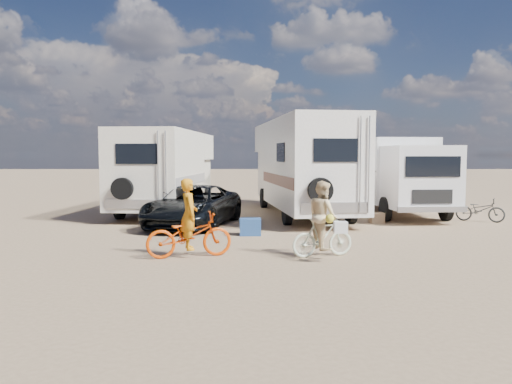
{
  "coord_description": "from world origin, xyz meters",
  "views": [
    {
      "loc": [
        -1.3,
        -12.3,
        2.32
      ],
      "look_at": [
        -1.3,
        1.26,
        1.3
      ],
      "focal_mm": 34.47,
      "sensor_mm": 36.0,
      "label": 1
    }
  ],
  "objects_px": {
    "bike_woman": "(323,237)",
    "bike_parked": "(480,210)",
    "rv_main": "(302,168)",
    "bike_man": "(189,235)",
    "rv_left": "(167,172)",
    "cooler": "(250,227)",
    "rider_man": "(189,222)",
    "rider_woman": "(323,223)",
    "crate": "(377,218)",
    "dark_suv": "(193,206)",
    "box_truck": "(397,176)"
  },
  "relations": [
    {
      "from": "bike_man",
      "to": "bike_parked",
      "type": "xyz_separation_m",
      "value": [
        9.35,
        6.01,
        -0.09
      ]
    },
    {
      "from": "rv_main",
      "to": "box_truck",
      "type": "distance_m",
      "value": 3.75
    },
    {
      "from": "rv_left",
      "to": "cooler",
      "type": "xyz_separation_m",
      "value": [
        3.46,
        -5.75,
        -1.38
      ]
    },
    {
      "from": "rv_left",
      "to": "box_truck",
      "type": "distance_m",
      "value": 9.15
    },
    {
      "from": "rider_man",
      "to": "bike_man",
      "type": "bearing_deg",
      "value": -0.0
    },
    {
      "from": "rider_woman",
      "to": "crate",
      "type": "xyz_separation_m",
      "value": [
        2.63,
        5.67,
        -0.6
      ]
    },
    {
      "from": "rider_man",
      "to": "rider_woman",
      "type": "height_order",
      "value": "rider_man"
    },
    {
      "from": "rv_left",
      "to": "cooler",
      "type": "bearing_deg",
      "value": -54.84
    },
    {
      "from": "rider_woman",
      "to": "crate",
      "type": "relative_size",
      "value": 3.54
    },
    {
      "from": "bike_woman",
      "to": "crate",
      "type": "relative_size",
      "value": 3.37
    },
    {
      "from": "rv_left",
      "to": "crate",
      "type": "height_order",
      "value": "rv_left"
    },
    {
      "from": "rv_main",
      "to": "cooler",
      "type": "distance_m",
      "value": 5.54
    },
    {
      "from": "bike_woman",
      "to": "crate",
      "type": "bearing_deg",
      "value": -42.99
    },
    {
      "from": "rv_left",
      "to": "rider_woman",
      "type": "bearing_deg",
      "value": -55.55
    },
    {
      "from": "bike_man",
      "to": "cooler",
      "type": "height_order",
      "value": "bike_man"
    },
    {
      "from": "bike_man",
      "to": "rider_woman",
      "type": "relative_size",
      "value": 1.24
    },
    {
      "from": "rv_left",
      "to": "cooler",
      "type": "height_order",
      "value": "rv_left"
    },
    {
      "from": "bike_man",
      "to": "cooler",
      "type": "bearing_deg",
      "value": -40.4
    },
    {
      "from": "box_truck",
      "to": "crate",
      "type": "relative_size",
      "value": 15.34
    },
    {
      "from": "bike_man",
      "to": "rv_left",
      "type": "bearing_deg",
      "value": -3.26
    },
    {
      "from": "bike_parked",
      "to": "cooler",
      "type": "height_order",
      "value": "bike_parked"
    },
    {
      "from": "rv_left",
      "to": "dark_suv",
      "type": "distance_m",
      "value": 4.25
    },
    {
      "from": "bike_woman",
      "to": "bike_parked",
      "type": "relative_size",
      "value": 0.93
    },
    {
      "from": "rv_main",
      "to": "rider_man",
      "type": "distance_m",
      "value": 8.74
    },
    {
      "from": "box_truck",
      "to": "bike_man",
      "type": "height_order",
      "value": "box_truck"
    },
    {
      "from": "bike_woman",
      "to": "rider_man",
      "type": "relative_size",
      "value": 0.92
    },
    {
      "from": "dark_suv",
      "to": "bike_woman",
      "type": "distance_m",
      "value": 6.11
    },
    {
      "from": "bike_woman",
      "to": "rider_woman",
      "type": "bearing_deg",
      "value": -0.0
    },
    {
      "from": "rv_left",
      "to": "bike_parked",
      "type": "relative_size",
      "value": 4.83
    },
    {
      "from": "rider_woman",
      "to": "crate",
      "type": "bearing_deg",
      "value": -42.99
    },
    {
      "from": "rv_main",
      "to": "bike_man",
      "type": "relative_size",
      "value": 4.64
    },
    {
      "from": "rv_main",
      "to": "dark_suv",
      "type": "distance_m",
      "value": 5.03
    },
    {
      "from": "rv_left",
      "to": "rv_main",
      "type": "bearing_deg",
      "value": -4.31
    },
    {
      "from": "box_truck",
      "to": "dark_suv",
      "type": "height_order",
      "value": "box_truck"
    },
    {
      "from": "bike_woman",
      "to": "bike_parked",
      "type": "xyz_separation_m",
      "value": [
        6.31,
        5.97,
        -0.03
      ]
    },
    {
      "from": "rider_man",
      "to": "rider_woman",
      "type": "relative_size",
      "value": 1.03
    },
    {
      "from": "rider_woman",
      "to": "bike_man",
      "type": "bearing_deg",
      "value": 72.58
    },
    {
      "from": "box_truck",
      "to": "bike_parked",
      "type": "bearing_deg",
      "value": -46.66
    },
    {
      "from": "dark_suv",
      "to": "bike_woman",
      "type": "xyz_separation_m",
      "value": [
        3.57,
        -4.95,
        -0.22
      ]
    },
    {
      "from": "box_truck",
      "to": "rider_man",
      "type": "distance_m",
      "value": 10.82
    },
    {
      "from": "bike_man",
      "to": "bike_parked",
      "type": "relative_size",
      "value": 1.22
    },
    {
      "from": "dark_suv",
      "to": "crate",
      "type": "height_order",
      "value": "dark_suv"
    },
    {
      "from": "rider_woman",
      "to": "bike_parked",
      "type": "relative_size",
      "value": 0.98
    },
    {
      "from": "rider_woman",
      "to": "bike_parked",
      "type": "xyz_separation_m",
      "value": [
        6.31,
        5.97,
        -0.36
      ]
    },
    {
      "from": "rv_main",
      "to": "crate",
      "type": "xyz_separation_m",
      "value": [
        2.37,
        -2.32,
        -1.65
      ]
    },
    {
      "from": "rv_main",
      "to": "bike_parked",
      "type": "distance_m",
      "value": 6.53
    },
    {
      "from": "rv_main",
      "to": "bike_woman",
      "type": "bearing_deg",
      "value": -99.33
    },
    {
      "from": "dark_suv",
      "to": "crate",
      "type": "relative_size",
      "value": 10.87
    },
    {
      "from": "bike_woman",
      "to": "rider_man",
      "type": "bearing_deg",
      "value": 72.58
    },
    {
      "from": "bike_man",
      "to": "rider_man",
      "type": "xyz_separation_m",
      "value": [
        0.0,
        0.0,
        0.3
      ]
    }
  ]
}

